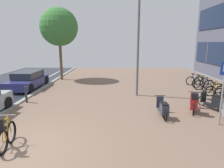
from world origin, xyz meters
name	(u,v)px	position (x,y,z in m)	size (l,w,h in m)	color
ground	(69,152)	(1.43, 0.00, -0.02)	(21.00, 40.00, 0.13)	#292B35
bicycle_foreground	(5,136)	(-0.58, 0.17, 0.40)	(0.61, 1.43, 1.12)	black
bicycle_rack_04	(215,91)	(8.98, 6.40, 0.33)	(1.28, 0.48, 0.93)	black
bicycle_rack_05	(213,88)	(9.18, 7.20, 0.33)	(1.28, 0.48, 0.92)	black
bicycle_rack_06	(204,85)	(8.96, 7.99, 0.35)	(1.38, 0.48, 1.00)	black
bicycle_rack_07	(200,83)	(9.06, 8.78, 0.34)	(1.34, 0.48, 0.98)	black
bicycle_rack_08	(195,81)	(8.97, 9.58, 0.34)	(1.36, 0.48, 0.97)	black
scooter_near	(216,101)	(7.65, 3.76, 0.47)	(0.88, 1.65, 1.05)	black
scooter_far	(194,103)	(6.50, 3.48, 0.47)	(0.84, 1.62, 1.06)	black
scooter_extra	(163,108)	(4.92, 2.89, 0.39)	(0.52, 1.72, 0.83)	black
parked_car_far	(28,80)	(-3.47, 8.37, 0.59)	(1.82, 3.96, 1.21)	navy
parking_sign	(223,87)	(6.98, 2.06, 1.55)	(0.40, 0.07, 2.51)	gray
lamp_post	(138,41)	(4.16, 6.47, 3.34)	(0.20, 0.52, 6.03)	slate
street_tree	(59,27)	(-1.95, 11.73, 4.50)	(3.19, 3.19, 6.12)	brown
bollard_far	(26,94)	(-2.05, 4.89, 0.45)	(0.12, 0.12, 0.91)	#38383D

